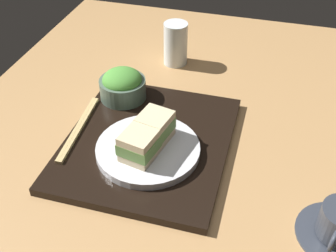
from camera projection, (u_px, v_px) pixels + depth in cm
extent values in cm
cube|color=tan|center=(166.00, 157.00, 90.11)|extent=(140.00, 100.00, 3.00)
cube|color=black|center=(148.00, 142.00, 90.21)|extent=(39.06, 33.56, 1.82)
cylinder|color=silver|center=(148.00, 149.00, 85.94)|extent=(21.07, 21.07, 1.59)
cube|color=beige|center=(156.00, 134.00, 87.21)|extent=(7.65, 7.26, 1.60)
cube|color=#669347|center=(155.00, 126.00, 85.88)|extent=(7.95, 7.35, 2.62)
cube|color=beige|center=(155.00, 118.00, 84.55)|extent=(7.65, 7.26, 1.60)
cube|color=beige|center=(140.00, 153.00, 82.67)|extent=(7.65, 7.26, 1.62)
cube|color=#669347|center=(139.00, 145.00, 81.38)|extent=(7.86, 7.73, 2.47)
cube|color=beige|center=(139.00, 137.00, 80.10)|extent=(7.65, 7.26, 1.62)
cylinder|color=#4C6051|center=(123.00, 89.00, 100.14)|extent=(10.85, 10.85, 4.77)
ellipsoid|color=#4C9338|center=(122.00, 80.00, 98.65)|extent=(9.29, 9.29, 5.11)
cube|color=tan|center=(77.00, 127.00, 92.17)|extent=(22.08, 2.30, 0.70)
cube|color=tan|center=(81.00, 128.00, 92.06)|extent=(22.08, 2.30, 0.70)
torus|color=#333842|center=(334.00, 241.00, 67.62)|extent=(3.98, 2.11, 3.94)
cylinder|color=silver|center=(176.00, 44.00, 114.06)|extent=(6.41, 6.41, 11.59)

